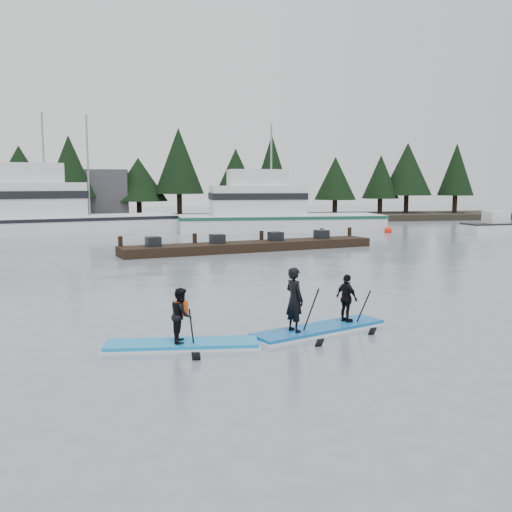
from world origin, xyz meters
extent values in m
plane|color=slate|center=(0.00, 0.00, 0.00)|extent=(160.00, 160.00, 0.00)
cube|color=#2D281E|center=(0.00, 42.00, 0.30)|extent=(70.00, 8.00, 0.60)
cube|color=#4C4C51|center=(-14.00, 44.00, 2.50)|extent=(18.00, 6.00, 5.00)
cube|color=white|center=(-9.83, 30.39, 0.12)|extent=(17.91, 9.13, 2.30)
cube|color=white|center=(-11.83, 29.85, 2.51)|extent=(8.40, 5.36, 2.49)
cylinder|color=gray|center=(-10.66, 30.17, 5.01)|extent=(0.14, 0.14, 7.48)
cube|color=white|center=(6.87, 29.54, 0.11)|extent=(15.94, 4.93, 2.26)
cube|color=white|center=(4.97, 29.59, 2.37)|extent=(7.20, 3.44, 2.26)
cylinder|color=gray|center=(6.08, 29.56, 4.73)|extent=(0.14, 0.14, 6.97)
cube|color=white|center=(22.71, 23.84, 0.39)|extent=(6.82, 2.55, 0.78)
cube|color=black|center=(1.99, 16.88, 0.24)|extent=(14.53, 5.22, 0.48)
sphere|color=#F9240C|center=(14.35, 26.19, 0.00)|extent=(0.58, 0.58, 0.58)
cube|color=#1689CE|center=(-3.19, -1.17, 0.06)|extent=(3.49, 1.20, 0.13)
imported|color=black|center=(-3.19, -1.17, 0.74)|extent=(0.53, 0.65, 1.23)
cube|color=#D94C12|center=(-3.19, -1.17, 0.89)|extent=(0.32, 0.23, 0.32)
cylinder|color=black|center=(-2.96, -1.42, 0.28)|extent=(0.25, 0.86, 1.48)
cube|color=#1260A9|center=(0.27, -0.49, 0.06)|extent=(3.72, 2.19, 0.13)
imported|color=black|center=(-0.47, -0.80, 0.91)|extent=(0.56, 0.67, 1.56)
cylinder|color=black|center=(-0.15, -0.90, 0.46)|extent=(0.27, 0.92, 1.60)
imported|color=black|center=(1.10, -0.15, 0.75)|extent=(0.55, 0.78, 1.23)
cylinder|color=black|center=(1.42, -0.26, 0.28)|extent=(0.25, 0.86, 1.48)
camera|label=1|loc=(-4.08, -13.71, 3.65)|focal=40.00mm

